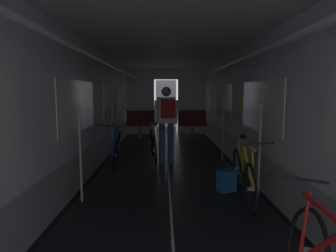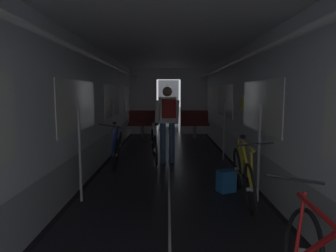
{
  "view_description": "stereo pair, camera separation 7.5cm",
  "coord_description": "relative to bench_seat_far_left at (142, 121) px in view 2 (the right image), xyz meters",
  "views": [
    {
      "loc": [
        -0.09,
        -1.96,
        1.56
      ],
      "look_at": [
        0.0,
        4.26,
        0.85
      ],
      "focal_mm": 31.23,
      "sensor_mm": 36.0,
      "label": 1
    },
    {
      "loc": [
        -0.02,
        -1.97,
        1.56
      ],
      "look_at": [
        0.0,
        4.26,
        0.85
      ],
      "focal_mm": 31.23,
      "sensor_mm": 36.0,
      "label": 2
    }
  ],
  "objects": [
    {
      "name": "train_car_shell",
      "position": [
        0.9,
        -4.47,
        1.13
      ],
      "size": [
        3.14,
        12.34,
        2.57
      ],
      "color": "black",
      "rests_on": "ground"
    },
    {
      "name": "person_cyclist_aisle",
      "position": [
        0.87,
        -3.69,
        0.45
      ],
      "size": [
        0.56,
        0.44,
        1.69
      ],
      "color": "#384C75",
      "rests_on": "ground"
    },
    {
      "name": "backpack_on_floor",
      "position": [
        1.8,
        -5.56,
        -0.4
      ],
      "size": [
        0.31,
        0.28,
        0.34
      ],
      "primitive_type": "cube",
      "rotation": [
        0.0,
        0.0,
        0.37
      ],
      "color": "#1E5693",
      "rests_on": "ground"
    },
    {
      "name": "bicycle_silver_in_aisle",
      "position": [
        0.57,
        -3.42,
        -0.18
      ],
      "size": [
        0.44,
        1.69,
        0.94
      ],
      "color": "black",
      "rests_on": "ground"
    },
    {
      "name": "bench_seat_far_right",
      "position": [
        1.8,
        0.0,
        0.0
      ],
      "size": [
        0.98,
        0.51,
        0.95
      ],
      "color": "gray",
      "rests_on": "ground"
    },
    {
      "name": "bench_seat_far_left",
      "position": [
        0.0,
        0.0,
        0.0
      ],
      "size": [
        0.98,
        0.51,
        0.95
      ],
      "color": "gray",
      "rests_on": "ground"
    },
    {
      "name": "bicycle_blue",
      "position": [
        -0.22,
        -3.84,
        -0.19
      ],
      "size": [
        0.44,
        1.7,
        0.96
      ],
      "color": "black",
      "rests_on": "ground"
    },
    {
      "name": "bicycle_yellow",
      "position": [
        1.97,
        -5.92,
        -0.19
      ],
      "size": [
        0.44,
        1.69,
        0.95
      ],
      "color": "black",
      "rests_on": "ground"
    }
  ]
}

